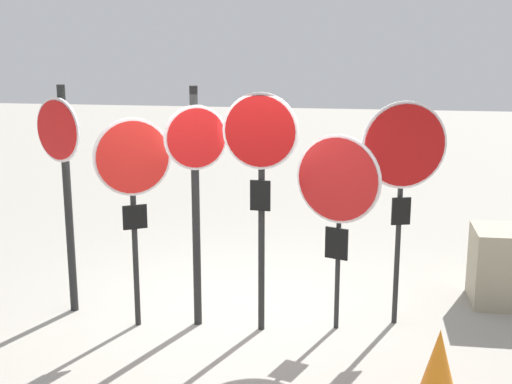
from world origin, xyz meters
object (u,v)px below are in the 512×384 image
(stop_sign_0, at_px, (63,165))
(stop_sign_3, at_px, (261,159))
(storage_crate, at_px, (512,267))
(stop_sign_1, at_px, (133,175))
(stop_sign_2, at_px, (196,173))
(traffic_cone_0, at_px, (438,365))
(stop_sign_4, at_px, (338,189))
(stop_sign_5, at_px, (404,160))

(stop_sign_0, height_order, stop_sign_3, stop_sign_0)
(storage_crate, bearing_deg, stop_sign_1, -163.03)
(stop_sign_1, relative_size, stop_sign_2, 0.88)
(stop_sign_1, bearing_deg, stop_sign_2, -18.78)
(traffic_cone_0, bearing_deg, storage_crate, 65.68)
(storage_crate, bearing_deg, stop_sign_0, -169.14)
(stop_sign_0, relative_size, stop_sign_2, 0.99)
(stop_sign_4, distance_m, stop_sign_5, 0.75)
(stop_sign_3, relative_size, stop_sign_4, 1.20)
(stop_sign_3, bearing_deg, stop_sign_4, 15.64)
(stop_sign_1, bearing_deg, traffic_cone_0, -50.05)
(stop_sign_2, height_order, stop_sign_4, stop_sign_2)
(stop_sign_3, height_order, stop_sign_5, stop_sign_3)
(stop_sign_3, bearing_deg, stop_sign_5, 19.82)
(stop_sign_3, height_order, traffic_cone_0, stop_sign_3)
(stop_sign_2, distance_m, storage_crate, 3.85)
(stop_sign_1, distance_m, stop_sign_2, 0.65)
(stop_sign_3, xyz_separation_m, storage_crate, (2.79, 1.18, -1.42))
(stop_sign_3, distance_m, stop_sign_5, 1.48)
(stop_sign_2, bearing_deg, storage_crate, -9.25)
(stop_sign_0, xyz_separation_m, stop_sign_2, (1.52, -0.17, -0.01))
(stop_sign_1, relative_size, storage_crate, 2.47)
(stop_sign_0, distance_m, storage_crate, 5.23)
(stop_sign_0, height_order, stop_sign_4, stop_sign_0)
(stop_sign_0, distance_m, stop_sign_4, 2.98)
(stop_sign_4, bearing_deg, stop_sign_0, -160.68)
(stop_sign_1, relative_size, traffic_cone_0, 3.44)
(stop_sign_1, height_order, storage_crate, stop_sign_1)
(stop_sign_1, height_order, stop_sign_3, stop_sign_3)
(stop_sign_0, bearing_deg, stop_sign_4, 27.27)
(stop_sign_5, distance_m, storage_crate, 2.09)
(stop_sign_1, distance_m, storage_crate, 4.46)
(stop_sign_0, xyz_separation_m, storage_crate, (4.98, 0.96, -1.25))
(traffic_cone_0, bearing_deg, stop_sign_3, 145.12)
(stop_sign_3, distance_m, stop_sign_4, 0.85)
(stop_sign_2, bearing_deg, stop_sign_1, 163.60)
(stop_sign_1, relative_size, stop_sign_3, 0.89)
(stop_sign_3, distance_m, traffic_cone_0, 2.59)
(stop_sign_2, xyz_separation_m, storage_crate, (3.47, 1.13, -1.24))
(stop_sign_3, height_order, stop_sign_4, stop_sign_3)
(stop_sign_1, distance_m, stop_sign_4, 2.11)
(stop_sign_0, distance_m, stop_sign_3, 2.22)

